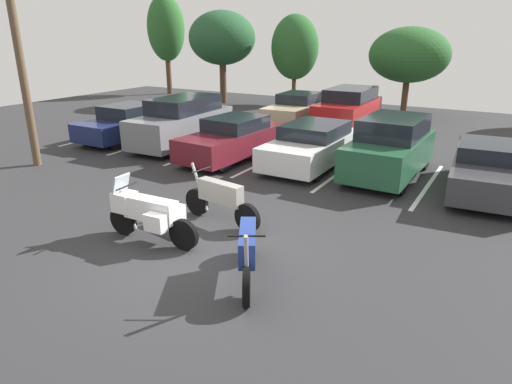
% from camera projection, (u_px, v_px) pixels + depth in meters
% --- Properties ---
extents(ground, '(44.00, 44.00, 0.10)m').
position_uv_depth(ground, '(199.00, 255.00, 9.29)').
color(ground, '#2D2D30').
extents(motorcycle_touring, '(2.32, 0.89, 1.40)m').
position_uv_depth(motorcycle_touring, '(148.00, 213.00, 9.60)').
color(motorcycle_touring, black).
rests_on(motorcycle_touring, ground).
extents(motorcycle_second, '(1.25, 2.06, 1.31)m').
position_uv_depth(motorcycle_second, '(248.00, 250.00, 8.09)').
color(motorcycle_second, black).
rests_on(motorcycle_second, ground).
extents(motorcycle_third, '(2.28, 0.64, 1.33)m').
position_uv_depth(motorcycle_third, '(220.00, 199.00, 10.55)').
color(motorcycle_third, black).
rests_on(motorcycle_third, ground).
extents(parking_stripes, '(16.41, 4.70, 0.01)m').
position_uv_depth(parking_stripes, '(267.00, 160.00, 15.92)').
color(parking_stripes, silver).
rests_on(parking_stripes, ground).
extents(car_navy, '(1.86, 4.42, 1.45)m').
position_uv_depth(car_navy, '(128.00, 123.00, 18.75)').
color(car_navy, navy).
rests_on(car_navy, ground).
extents(car_grey, '(2.04, 4.97, 1.88)m').
position_uv_depth(car_grey, '(182.00, 122.00, 17.76)').
color(car_grey, slate).
rests_on(car_grey, ground).
extents(car_maroon, '(2.03, 4.69, 1.47)m').
position_uv_depth(car_maroon, '(234.00, 139.00, 15.99)').
color(car_maroon, maroon).
rests_on(car_maroon, ground).
extents(car_white, '(1.93, 4.60, 1.40)m').
position_uv_depth(car_white, '(312.00, 145.00, 15.18)').
color(car_white, white).
rests_on(car_white, ground).
extents(car_green, '(1.94, 4.26, 1.84)m').
position_uv_depth(car_green, '(390.00, 148.00, 13.90)').
color(car_green, '#235638').
rests_on(car_green, ground).
extents(car_charcoal, '(2.19, 4.47, 1.38)m').
position_uv_depth(car_charcoal, '(490.00, 170.00, 12.49)').
color(car_charcoal, '#38383D').
rests_on(car_charcoal, ground).
extents(car_far_champagne, '(2.07, 4.97, 1.44)m').
position_uv_depth(car_far_champagne, '(298.00, 109.00, 22.34)').
color(car_far_champagne, '#C1B289').
rests_on(car_far_champagne, ground).
extents(car_far_red, '(2.01, 4.55, 1.87)m').
position_uv_depth(car_far_red, '(348.00, 109.00, 20.67)').
color(car_far_red, maroon).
rests_on(car_far_red, ground).
extents(utility_pole, '(1.27, 1.44, 9.09)m').
position_uv_depth(utility_pole, '(13.00, 17.00, 13.81)').
color(utility_pole, brown).
rests_on(utility_pole, ground).
extents(tree_rear, '(2.59, 2.59, 6.74)m').
position_uv_depth(tree_rear, '(166.00, 29.00, 31.54)').
color(tree_rear, '#4C3823').
rests_on(tree_rear, ground).
extents(tree_center_left, '(4.23, 4.23, 4.56)m').
position_uv_depth(tree_center_left, '(409.00, 55.00, 24.02)').
color(tree_center_left, '#4C3823').
rests_on(tree_center_left, ground).
extents(tree_right, '(2.84, 2.84, 5.29)m').
position_uv_depth(tree_right, '(295.00, 47.00, 27.10)').
color(tree_right, '#4C3823').
rests_on(tree_right, ground).
extents(tree_center, '(4.05, 4.05, 5.53)m').
position_uv_depth(tree_center, '(222.00, 38.00, 27.46)').
color(tree_center, '#4C3823').
rests_on(tree_center, ground).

